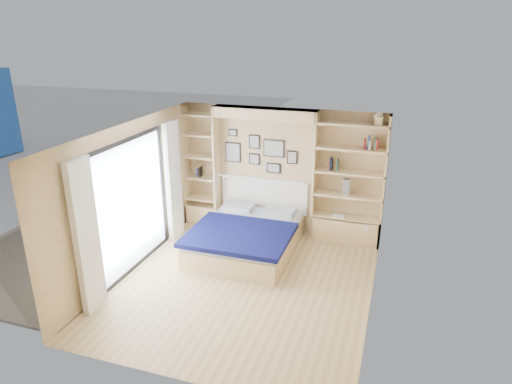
% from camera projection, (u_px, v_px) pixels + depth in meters
% --- Properties ---
extents(ground, '(4.50, 4.50, 0.00)m').
position_uv_depth(ground, '(244.00, 284.00, 7.41)').
color(ground, tan).
rests_on(ground, ground).
extents(room_shell, '(4.50, 4.50, 4.50)m').
position_uv_depth(room_shell, '(251.00, 189.00, 8.51)').
color(room_shell, '#CFB37F').
rests_on(room_shell, ground).
extents(bed, '(1.79, 2.24, 1.07)m').
position_uv_depth(bed, '(246.00, 237.00, 8.40)').
color(bed, '#D4B384').
rests_on(bed, ground).
extents(photo_gallery, '(1.48, 0.02, 0.82)m').
position_uv_depth(photo_gallery, '(259.00, 152.00, 8.97)').
color(photo_gallery, black).
rests_on(photo_gallery, ground).
extents(reading_lamps, '(1.92, 0.12, 0.15)m').
position_uv_depth(reading_lamps, '(263.00, 180.00, 8.90)').
color(reading_lamps, silver).
rests_on(reading_lamps, ground).
extents(shelf_decor, '(3.61, 0.23, 2.03)m').
position_uv_depth(shelf_decor, '(336.00, 157.00, 8.36)').
color(shelf_decor, '#9A411B').
rests_on(shelf_decor, ground).
extents(deck, '(3.20, 4.00, 0.05)m').
position_uv_depth(deck, '(61.00, 252.00, 8.45)').
color(deck, brown).
rests_on(deck, ground).
extents(deck_chair, '(0.61, 0.90, 0.84)m').
position_uv_depth(deck_chair, '(85.00, 230.00, 8.41)').
color(deck_chair, tan).
rests_on(deck_chair, ground).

